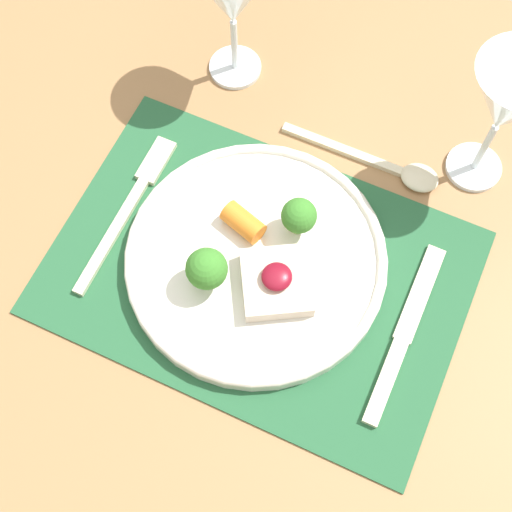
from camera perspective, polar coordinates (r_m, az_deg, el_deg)
ground_plane at (r=1.47m, az=0.12°, el=-11.99°), size 8.00×8.00×0.00m
dining_table at (r=0.86m, az=0.20°, el=-3.63°), size 1.31×0.96×0.73m
placemat at (r=0.77m, az=0.23°, el=-1.30°), size 0.44×0.30×0.00m
dinner_plate at (r=0.76m, az=0.01°, el=-0.25°), size 0.28×0.28×0.07m
fork at (r=0.81m, az=-9.91°, el=4.29°), size 0.02×0.21×0.01m
knife at (r=0.75m, az=11.45°, el=-6.92°), size 0.02×0.21×0.01m
spoon at (r=0.84m, az=10.92°, el=6.93°), size 0.19×0.04×0.01m
wine_glass_near at (r=0.76m, az=19.54°, el=11.42°), size 0.09×0.09×0.18m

